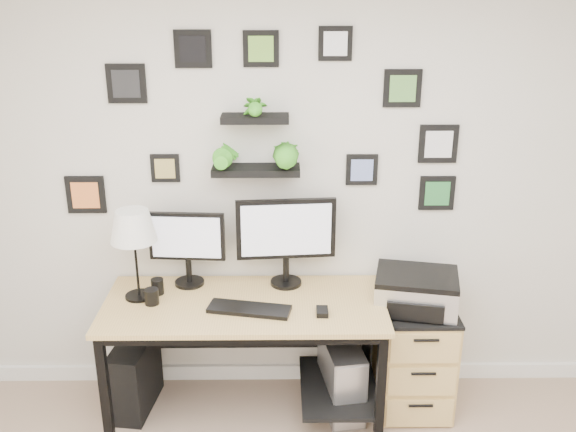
{
  "coord_description": "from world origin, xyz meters",
  "views": [
    {
      "loc": [
        -0.15,
        -1.61,
        2.48
      ],
      "look_at": [
        -0.12,
        1.83,
        1.2
      ],
      "focal_mm": 40.0,
      "sensor_mm": 36.0,
      "label": 1
    }
  ],
  "objects_px": {
    "pc_tower_grey": "(341,377)",
    "monitor_right": "(286,235)",
    "pc_tower_black": "(135,375)",
    "printer": "(416,291)",
    "mug": "(152,297)",
    "table_lamp": "(133,228)",
    "monitor_left": "(187,243)",
    "desk": "(251,319)",
    "file_cabinet": "(414,355)"
  },
  "relations": [
    {
      "from": "pc_tower_grey",
      "to": "monitor_right",
      "type": "bearing_deg",
      "value": 150.14
    },
    {
      "from": "pc_tower_black",
      "to": "printer",
      "type": "relative_size",
      "value": 0.83
    },
    {
      "from": "mug",
      "to": "table_lamp",
      "type": "bearing_deg",
      "value": 136.73
    },
    {
      "from": "monitor_left",
      "to": "printer",
      "type": "distance_m",
      "value": 1.36
    },
    {
      "from": "desk",
      "to": "file_cabinet",
      "type": "xyz_separation_m",
      "value": [
        0.98,
        0.06,
        -0.29
      ]
    },
    {
      "from": "printer",
      "to": "pc_tower_black",
      "type": "bearing_deg",
      "value": -179.7
    },
    {
      "from": "pc_tower_black",
      "to": "printer",
      "type": "bearing_deg",
      "value": 7.87
    },
    {
      "from": "monitor_left",
      "to": "mug",
      "type": "xyz_separation_m",
      "value": [
        -0.18,
        -0.24,
        -0.22
      ]
    },
    {
      "from": "mug",
      "to": "pc_tower_black",
      "type": "bearing_deg",
      "value": 152.59
    },
    {
      "from": "desk",
      "to": "printer",
      "type": "bearing_deg",
      "value": 2.86
    },
    {
      "from": "monitor_left",
      "to": "monitor_right",
      "type": "bearing_deg",
      "value": -0.64
    },
    {
      "from": "table_lamp",
      "to": "mug",
      "type": "bearing_deg",
      "value": -43.27
    },
    {
      "from": "monitor_left",
      "to": "pc_tower_black",
      "type": "height_order",
      "value": "monitor_left"
    },
    {
      "from": "pc_tower_grey",
      "to": "printer",
      "type": "bearing_deg",
      "value": 5.94
    },
    {
      "from": "mug",
      "to": "desk",
      "type": "bearing_deg",
      "value": 4.42
    },
    {
      "from": "file_cabinet",
      "to": "printer",
      "type": "height_order",
      "value": "printer"
    },
    {
      "from": "file_cabinet",
      "to": "monitor_left",
      "type": "bearing_deg",
      "value": 173.99
    },
    {
      "from": "desk",
      "to": "monitor_right",
      "type": "height_order",
      "value": "monitor_right"
    },
    {
      "from": "monitor_right",
      "to": "file_cabinet",
      "type": "xyz_separation_m",
      "value": [
        0.77,
        -0.14,
        -0.74
      ]
    },
    {
      "from": "monitor_right",
      "to": "pc_tower_black",
      "type": "distance_m",
      "value": 1.26
    },
    {
      "from": "monitor_left",
      "to": "mug",
      "type": "relative_size",
      "value": 5.05
    },
    {
      "from": "table_lamp",
      "to": "file_cabinet",
      "type": "height_order",
      "value": "table_lamp"
    },
    {
      "from": "desk",
      "to": "table_lamp",
      "type": "distance_m",
      "value": 0.85
    },
    {
      "from": "monitor_left",
      "to": "file_cabinet",
      "type": "relative_size",
      "value": 0.68
    },
    {
      "from": "table_lamp",
      "to": "monitor_right",
      "type": "bearing_deg",
      "value": 10.21
    },
    {
      "from": "table_lamp",
      "to": "pc_tower_grey",
      "type": "bearing_deg",
      "value": -1.81
    },
    {
      "from": "monitor_left",
      "to": "table_lamp",
      "type": "height_order",
      "value": "table_lamp"
    },
    {
      "from": "pc_tower_black",
      "to": "monitor_right",
      "type": "bearing_deg",
      "value": 17.17
    },
    {
      "from": "file_cabinet",
      "to": "pc_tower_black",
      "type": "bearing_deg",
      "value": -179.35
    },
    {
      "from": "pc_tower_grey",
      "to": "file_cabinet",
      "type": "bearing_deg",
      "value": 7.02
    },
    {
      "from": "file_cabinet",
      "to": "pc_tower_grey",
      "type": "bearing_deg",
      "value": -172.98
    },
    {
      "from": "mug",
      "to": "printer",
      "type": "bearing_deg",
      "value": 3.44
    },
    {
      "from": "mug",
      "to": "file_cabinet",
      "type": "distance_m",
      "value": 1.6
    },
    {
      "from": "table_lamp",
      "to": "file_cabinet",
      "type": "xyz_separation_m",
      "value": [
        1.62,
        0.02,
        -0.84
      ]
    },
    {
      "from": "mug",
      "to": "pc_tower_black",
      "type": "relative_size",
      "value": 0.21
    },
    {
      "from": "desk",
      "to": "pc_tower_grey",
      "type": "xyz_separation_m",
      "value": [
        0.53,
        0.0,
        -0.4
      ]
    },
    {
      "from": "monitor_left",
      "to": "table_lamp",
      "type": "bearing_deg",
      "value": -149.21
    },
    {
      "from": "table_lamp",
      "to": "pc_tower_grey",
      "type": "height_order",
      "value": "table_lamp"
    },
    {
      "from": "monitor_right",
      "to": "table_lamp",
      "type": "xyz_separation_m",
      "value": [
        -0.85,
        -0.15,
        0.11
      ]
    },
    {
      "from": "monitor_right",
      "to": "mug",
      "type": "bearing_deg",
      "value": -162.66
    },
    {
      "from": "printer",
      "to": "monitor_right",
      "type": "bearing_deg",
      "value": 169.0
    },
    {
      "from": "table_lamp",
      "to": "pc_tower_grey",
      "type": "xyz_separation_m",
      "value": [
        1.18,
        -0.04,
        -0.95
      ]
    },
    {
      "from": "monitor_right",
      "to": "pc_tower_black",
      "type": "height_order",
      "value": "monitor_right"
    },
    {
      "from": "monitor_right",
      "to": "pc_tower_grey",
      "type": "bearing_deg",
      "value": -29.86
    },
    {
      "from": "desk",
      "to": "printer",
      "type": "relative_size",
      "value": 3.04
    },
    {
      "from": "pc_tower_grey",
      "to": "monitor_left",
      "type": "bearing_deg",
      "value": 167.84
    },
    {
      "from": "desk",
      "to": "table_lamp",
      "type": "bearing_deg",
      "value": 176.35
    },
    {
      "from": "monitor_left",
      "to": "table_lamp",
      "type": "distance_m",
      "value": 0.35
    },
    {
      "from": "pc_tower_grey",
      "to": "file_cabinet",
      "type": "height_order",
      "value": "file_cabinet"
    },
    {
      "from": "mug",
      "to": "pc_tower_grey",
      "type": "bearing_deg",
      "value": 2.46
    }
  ]
}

